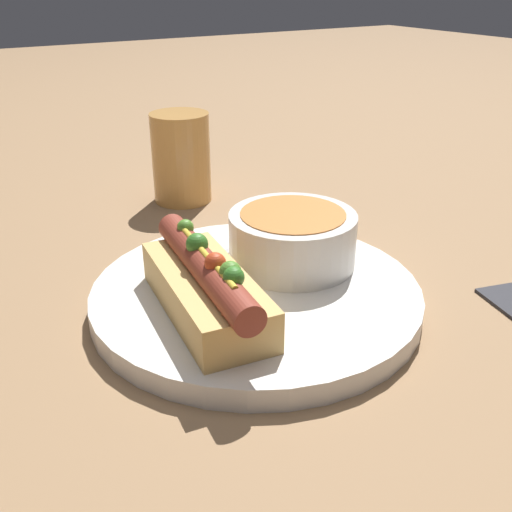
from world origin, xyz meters
TOP-DOWN VIEW (x-y plane):
  - ground_plane at (0.00, 0.00)m, footprint 4.00×4.00m
  - dinner_plate at (0.00, 0.00)m, footprint 0.28×0.28m
  - hot_dog at (0.02, -0.05)m, footprint 0.17×0.08m
  - soup_bowl at (-0.02, 0.05)m, footprint 0.11×0.11m
  - spoon at (-0.08, 0.05)m, footprint 0.06×0.18m
  - drinking_glass at (-0.27, 0.06)m, footprint 0.07×0.07m

SIDE VIEW (x-z plane):
  - ground_plane at x=0.00m, z-range 0.00..0.00m
  - dinner_plate at x=0.00m, z-range 0.00..0.02m
  - spoon at x=-0.08m, z-range 0.02..0.03m
  - hot_dog at x=0.02m, z-range 0.01..0.07m
  - soup_bowl at x=-0.02m, z-range 0.02..0.07m
  - drinking_glass at x=-0.27m, z-range 0.00..0.11m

